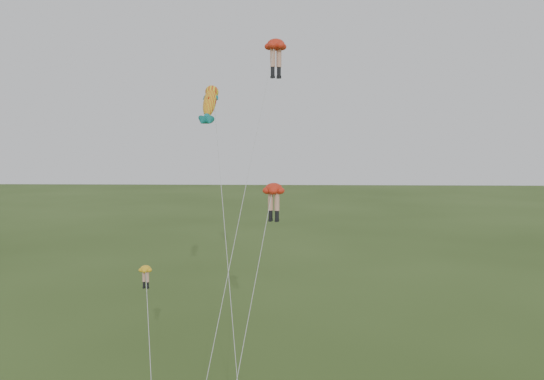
{
  "coord_description": "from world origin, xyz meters",
  "views": [
    {
      "loc": [
        3.93,
        -28.41,
        14.75
      ],
      "look_at": [
        2.77,
        6.0,
        11.61
      ],
      "focal_mm": 40.0,
      "sensor_mm": 36.0,
      "label": 1
    }
  ],
  "objects": [
    {
      "name": "legs_kite_red_mid",
      "position": [
        2.81,
        6.26,
        11.27
      ],
      "size": [
        3.05,
        8.27,
        11.99
      ],
      "rotation": [
        0.0,
        0.0,
        -0.37
      ],
      "color": "red",
      "rests_on": "ground"
    },
    {
      "name": "legs_kite_red_high",
      "position": [
        2.73,
        12.98,
        20.35
      ],
      "size": [
        4.72,
        14.61,
        21.23
      ],
      "rotation": [
        0.0,
        0.0,
        0.49
      ],
      "color": "red",
      "rests_on": "ground"
    },
    {
      "name": "fish_kite",
      "position": [
        -1.23,
        9.6,
        16.73
      ],
      "size": [
        3.42,
        11.11,
        18.11
      ],
      "rotation": [
        0.83,
        0.0,
        -0.09
      ],
      "color": "yellow",
      "rests_on": "ground"
    },
    {
      "name": "legs_kite_yellow",
      "position": [
        -4.01,
        3.67,
        6.64
      ],
      "size": [
        2.81,
        8.46,
        7.55
      ],
      "rotation": [
        0.0,
        0.0,
        -0.31
      ],
      "color": "yellow",
      "rests_on": "ground"
    }
  ]
}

